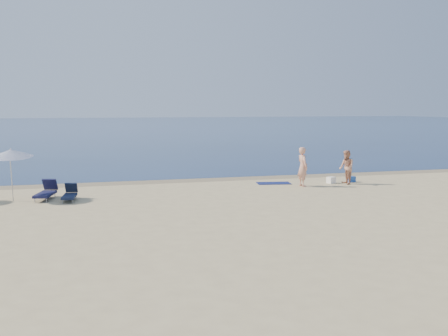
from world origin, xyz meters
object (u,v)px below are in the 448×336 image
object	(u,v)px
blue_cooler	(351,179)
umbrella_near	(11,153)
person_left	(303,167)
person_right	(346,167)

from	to	relation	value
blue_cooler	umbrella_near	distance (m)	16.65
person_left	umbrella_near	distance (m)	13.48
person_left	blue_cooler	bearing A→B (deg)	-80.46
person_right	umbrella_near	size ratio (longest dim) A/B	0.76
person_right	blue_cooler	world-z (taller)	person_right
blue_cooler	umbrella_near	size ratio (longest dim) A/B	0.18
blue_cooler	person_right	bearing A→B (deg)	-142.65
person_right	blue_cooler	size ratio (longest dim) A/B	4.11
blue_cooler	umbrella_near	bearing A→B (deg)	175.51
person_left	blue_cooler	world-z (taller)	person_left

